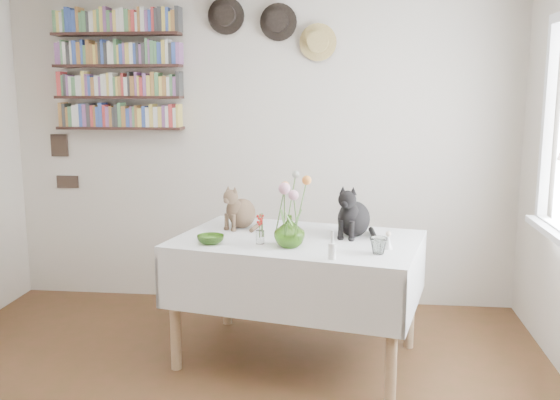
# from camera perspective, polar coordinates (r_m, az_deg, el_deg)

# --- Properties ---
(room) EXTENTS (4.08, 4.58, 2.58)m
(room) POSITION_cam_1_polar(r_m,az_deg,el_deg) (2.75, -8.46, 0.34)
(room) COLOR brown
(room) RESTS_ON ground
(dining_table) EXTENTS (1.65, 1.25, 0.79)m
(dining_table) POSITION_cam_1_polar(r_m,az_deg,el_deg) (3.94, 1.62, -6.27)
(dining_table) COLOR white
(dining_table) RESTS_ON room
(tabby_cat) EXTENTS (0.30, 0.32, 0.30)m
(tabby_cat) POSITION_cam_1_polar(r_m,az_deg,el_deg) (4.16, -3.50, -0.50)
(tabby_cat) COLOR brown
(tabby_cat) RESTS_ON dining_table
(black_cat) EXTENTS (0.31, 0.35, 0.34)m
(black_cat) POSITION_cam_1_polar(r_m,az_deg,el_deg) (3.95, 6.79, -0.86)
(black_cat) COLOR black
(black_cat) RESTS_ON dining_table
(flower_vase) EXTENTS (0.24, 0.24, 0.19)m
(flower_vase) POSITION_cam_1_polar(r_m,az_deg,el_deg) (3.66, 0.87, -2.86)
(flower_vase) COLOR #70AB3A
(flower_vase) RESTS_ON dining_table
(green_bowl) EXTENTS (0.17, 0.17, 0.05)m
(green_bowl) POSITION_cam_1_polar(r_m,az_deg,el_deg) (3.77, -6.36, -3.60)
(green_bowl) COLOR #70AB3A
(green_bowl) RESTS_ON dining_table
(drinking_glass) EXTENTS (0.13, 0.13, 0.09)m
(drinking_glass) POSITION_cam_1_polar(r_m,az_deg,el_deg) (3.56, 8.98, -4.14)
(drinking_glass) COLOR white
(drinking_glass) RESTS_ON dining_table
(candlestick) EXTENTS (0.04, 0.04, 0.16)m
(candlestick) POSITION_cam_1_polar(r_m,az_deg,el_deg) (3.42, 4.79, -4.53)
(candlestick) COLOR white
(candlestick) RESTS_ON dining_table
(berry_jar) EXTENTS (0.05, 0.05, 0.21)m
(berry_jar) POSITION_cam_1_polar(r_m,az_deg,el_deg) (3.73, -1.84, -2.66)
(berry_jar) COLOR white
(berry_jar) RESTS_ON dining_table
(porcelain_figurine) EXTENTS (0.06, 0.06, 0.11)m
(porcelain_figurine) POSITION_cam_1_polar(r_m,az_deg,el_deg) (3.67, 9.86, -3.73)
(porcelain_figurine) COLOR white
(porcelain_figurine) RESTS_ON dining_table
(flower_bouquet) EXTENTS (0.17, 0.12, 0.39)m
(flower_bouquet) POSITION_cam_1_polar(r_m,az_deg,el_deg) (3.62, 0.92, 1.00)
(flower_bouquet) COLOR #4C7233
(flower_bouquet) RESTS_ON flower_vase
(bookshelf_unit) EXTENTS (1.00, 0.16, 0.91)m
(bookshelf_unit) POSITION_cam_1_polar(r_m,az_deg,el_deg) (5.10, -14.58, 11.36)
(bookshelf_unit) COLOR black
(bookshelf_unit) RESTS_ON room
(wall_hats) EXTENTS (0.98, 0.09, 0.48)m
(wall_hats) POSITION_cam_1_polar(r_m,az_deg,el_deg) (4.86, -0.58, 15.59)
(wall_hats) COLOR black
(wall_hats) RESTS_ON room
(wall_art_plaques) EXTENTS (0.21, 0.02, 0.44)m
(wall_art_plaques) POSITION_cam_1_polar(r_m,az_deg,el_deg) (5.41, -19.23, 3.42)
(wall_art_plaques) COLOR #38281E
(wall_art_plaques) RESTS_ON room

